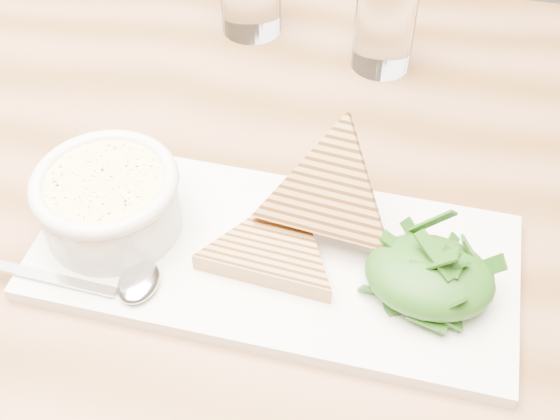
% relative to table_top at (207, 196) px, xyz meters
% --- Properties ---
extents(table_top, '(1.31, 0.91, 0.04)m').
position_rel_table_top_xyz_m(table_top, '(0.00, 0.00, 0.00)').
color(table_top, '#956747').
rests_on(table_top, ground).
extents(platter, '(0.44, 0.20, 0.01)m').
position_rel_table_top_xyz_m(platter, '(0.10, -0.08, 0.03)').
color(platter, white).
rests_on(platter, table_top).
extents(soup_bowl, '(0.13, 0.13, 0.05)m').
position_rel_table_top_xyz_m(soup_bowl, '(-0.06, -0.09, 0.06)').
color(soup_bowl, white).
rests_on(soup_bowl, platter).
extents(soup, '(0.11, 0.11, 0.01)m').
position_rel_table_top_xyz_m(soup, '(-0.06, -0.09, 0.09)').
color(soup, '#FCEE97').
rests_on(soup, soup_bowl).
extents(bowl_rim, '(0.13, 0.13, 0.01)m').
position_rel_table_top_xyz_m(bowl_rim, '(-0.06, -0.09, 0.09)').
color(bowl_rim, white).
rests_on(bowl_rim, soup_bowl).
extents(sandwich_flat, '(0.15, 0.15, 0.02)m').
position_rel_table_top_xyz_m(sandwich_flat, '(0.10, -0.08, 0.04)').
color(sandwich_flat, '#B3834E').
rests_on(sandwich_flat, platter).
extents(sandwich_lean, '(0.16, 0.17, 0.16)m').
position_rel_table_top_xyz_m(sandwich_lean, '(0.14, -0.04, 0.08)').
color(sandwich_lean, '#B3834E').
rests_on(sandwich_lean, sandwich_flat).
extents(salad_base, '(0.11, 0.09, 0.04)m').
position_rel_table_top_xyz_m(salad_base, '(0.23, -0.09, 0.06)').
color(salad_base, '#103D0F').
rests_on(salad_base, platter).
extents(arugula_pile, '(0.11, 0.10, 0.05)m').
position_rel_table_top_xyz_m(arugula_pile, '(0.23, -0.09, 0.06)').
color(arugula_pile, '#316118').
rests_on(arugula_pile, platter).
extents(spoon_bowl, '(0.04, 0.05, 0.01)m').
position_rel_table_top_xyz_m(spoon_bowl, '(-0.01, -0.15, 0.04)').
color(spoon_bowl, silver).
rests_on(spoon_bowl, platter).
extents(spoon_handle, '(0.12, 0.01, 0.00)m').
position_rel_table_top_xyz_m(spoon_handle, '(-0.08, -0.16, 0.04)').
color(spoon_handle, silver).
rests_on(spoon_handle, platter).
extents(glass_far, '(0.07, 0.07, 0.11)m').
position_rel_table_top_xyz_m(glass_far, '(0.14, 0.25, 0.07)').
color(glass_far, white).
rests_on(glass_far, table_top).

